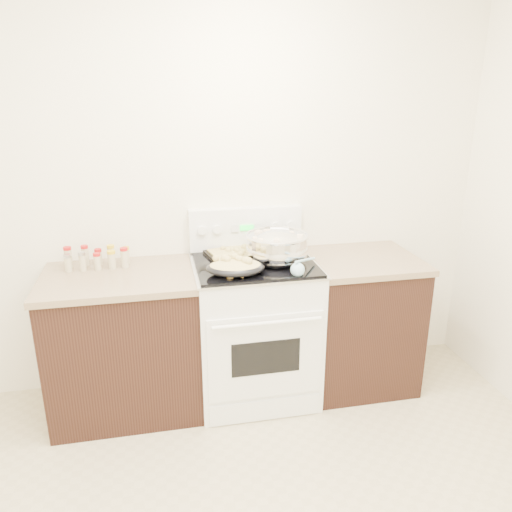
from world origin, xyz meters
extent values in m
cube|color=white|center=(0.00, 1.77, 1.35)|extent=(4.00, 0.05, 2.70)
cube|color=black|center=(-0.48, 1.43, 0.44)|extent=(0.90, 0.64, 0.88)
cube|color=brown|center=(-0.48, 1.43, 0.90)|extent=(0.93, 0.67, 0.04)
cube|color=black|center=(1.08, 1.43, 0.44)|extent=(0.70, 0.64, 0.88)
cube|color=brown|center=(1.08, 1.43, 0.90)|extent=(0.73, 0.67, 0.04)
cube|color=white|center=(0.35, 1.42, 0.46)|extent=(0.76, 0.66, 0.92)
cube|color=white|center=(0.35, 1.08, 0.45)|extent=(0.70, 0.01, 0.55)
cube|color=black|center=(0.35, 1.08, 0.46)|extent=(0.42, 0.01, 0.22)
cylinder|color=white|center=(0.35, 1.04, 0.70)|extent=(0.65, 0.02, 0.02)
cube|color=white|center=(0.35, 1.09, 0.08)|extent=(0.70, 0.01, 0.14)
cube|color=silver|center=(0.35, 1.42, 0.93)|extent=(0.78, 0.68, 0.01)
cube|color=black|center=(0.35, 1.42, 0.94)|extent=(0.74, 0.64, 0.01)
cube|color=white|center=(0.35, 1.72, 1.08)|extent=(0.76, 0.07, 0.28)
cylinder|color=white|center=(0.05, 1.67, 1.10)|extent=(0.06, 0.02, 0.06)
cylinder|color=white|center=(0.15, 1.67, 1.10)|extent=(0.06, 0.02, 0.06)
cylinder|color=white|center=(0.55, 1.67, 1.10)|extent=(0.06, 0.02, 0.06)
cylinder|color=white|center=(0.65, 1.67, 1.10)|extent=(0.06, 0.02, 0.06)
cube|color=#19E533|center=(0.35, 1.67, 1.10)|extent=(0.09, 0.00, 0.04)
cube|color=silver|center=(0.27, 1.67, 1.10)|extent=(0.05, 0.00, 0.05)
cube|color=silver|center=(0.43, 1.67, 1.10)|extent=(0.05, 0.00, 0.05)
ellipsoid|color=silver|center=(0.49, 1.40, 1.02)|extent=(0.49, 0.49, 0.23)
cylinder|color=silver|center=(0.49, 1.40, 0.95)|extent=(0.22, 0.22, 0.01)
torus|color=silver|center=(0.49, 1.40, 1.12)|extent=(0.40, 0.40, 0.02)
cylinder|color=silver|center=(0.49, 1.40, 1.05)|extent=(0.38, 0.38, 0.13)
cylinder|color=brown|center=(0.49, 1.40, 1.10)|extent=(0.35, 0.35, 0.00)
cube|color=beige|center=(0.39, 1.49, 1.11)|extent=(0.05, 0.05, 0.03)
cube|color=beige|center=(0.34, 1.37, 1.11)|extent=(0.03, 0.03, 0.02)
cube|color=beige|center=(0.48, 1.44, 1.11)|extent=(0.04, 0.04, 0.03)
cube|color=beige|center=(0.45, 1.51, 1.11)|extent=(0.04, 0.04, 0.03)
cube|color=beige|center=(0.37, 1.32, 1.11)|extent=(0.04, 0.04, 0.03)
cube|color=beige|center=(0.43, 1.44, 1.11)|extent=(0.04, 0.04, 0.02)
cube|color=beige|center=(0.56, 1.46, 1.11)|extent=(0.03, 0.03, 0.02)
cube|color=beige|center=(0.46, 1.29, 1.11)|extent=(0.04, 0.04, 0.03)
cube|color=beige|center=(0.54, 1.41, 1.11)|extent=(0.03, 0.03, 0.03)
cube|color=beige|center=(0.54, 1.41, 1.11)|extent=(0.04, 0.04, 0.03)
cube|color=beige|center=(0.56, 1.39, 1.11)|extent=(0.05, 0.05, 0.03)
cube|color=beige|center=(0.45, 1.50, 1.11)|extent=(0.04, 0.04, 0.03)
cube|color=beige|center=(0.59, 1.43, 1.11)|extent=(0.03, 0.03, 0.03)
cube|color=beige|center=(0.62, 1.35, 1.11)|extent=(0.05, 0.05, 0.03)
ellipsoid|color=black|center=(0.20, 1.23, 0.98)|extent=(0.37, 0.28, 0.08)
ellipsoid|color=tan|center=(0.20, 1.23, 1.00)|extent=(0.33, 0.25, 0.06)
sphere|color=tan|center=(0.14, 1.28, 1.03)|extent=(0.05, 0.05, 0.05)
sphere|color=tan|center=(0.09, 1.30, 1.03)|extent=(0.04, 0.04, 0.04)
sphere|color=tan|center=(0.23, 1.24, 1.03)|extent=(0.04, 0.04, 0.04)
sphere|color=tan|center=(0.26, 1.21, 1.03)|extent=(0.05, 0.05, 0.05)
sphere|color=tan|center=(0.27, 1.19, 1.03)|extent=(0.04, 0.04, 0.04)
sphere|color=tan|center=(0.20, 1.29, 1.03)|extent=(0.05, 0.05, 0.05)
sphere|color=tan|center=(0.22, 1.25, 1.03)|extent=(0.04, 0.04, 0.04)
sphere|color=tan|center=(0.15, 1.25, 1.03)|extent=(0.04, 0.04, 0.04)
cube|color=black|center=(0.29, 1.56, 0.95)|extent=(0.48, 0.38, 0.02)
cube|color=tan|center=(0.29, 1.56, 0.97)|extent=(0.43, 0.33, 0.02)
sphere|color=tan|center=(0.21, 1.58, 0.98)|extent=(0.04, 0.04, 0.04)
sphere|color=tan|center=(0.21, 1.47, 0.98)|extent=(0.03, 0.03, 0.03)
sphere|color=tan|center=(0.32, 1.63, 0.98)|extent=(0.04, 0.04, 0.04)
sphere|color=tan|center=(0.23, 1.51, 0.98)|extent=(0.04, 0.04, 0.04)
sphere|color=tan|center=(0.27, 1.55, 0.98)|extent=(0.03, 0.03, 0.03)
sphere|color=tan|center=(0.26, 1.58, 0.98)|extent=(0.04, 0.04, 0.04)
sphere|color=tan|center=(0.28, 1.49, 0.98)|extent=(0.04, 0.04, 0.04)
sphere|color=tan|center=(0.40, 1.50, 0.98)|extent=(0.04, 0.04, 0.04)
sphere|color=tan|center=(0.32, 1.53, 0.98)|extent=(0.05, 0.05, 0.05)
sphere|color=tan|center=(0.18, 1.62, 0.98)|extent=(0.03, 0.03, 0.03)
cylinder|color=tan|center=(0.19, 1.28, 0.95)|extent=(0.09, 0.26, 0.01)
sphere|color=tan|center=(0.16, 1.18, 0.96)|extent=(0.04, 0.04, 0.04)
sphere|color=#92C3D9|center=(0.55, 1.15, 0.98)|extent=(0.08, 0.08, 0.08)
cylinder|color=#92C3D9|center=(0.62, 1.23, 1.00)|extent=(0.19, 0.22, 0.07)
cylinder|color=#BFB28C|center=(-0.79, 1.63, 0.98)|extent=(0.05, 0.05, 0.11)
cylinder|color=#B21414|center=(-0.79, 1.63, 1.04)|extent=(0.05, 0.05, 0.02)
cylinder|color=#BFB28C|center=(-0.69, 1.64, 0.98)|extent=(0.04, 0.04, 0.11)
cylinder|color=#B21414|center=(-0.69, 1.64, 1.04)|extent=(0.05, 0.05, 0.02)
cylinder|color=#BFB28C|center=(-0.61, 1.64, 0.96)|extent=(0.04, 0.04, 0.09)
cylinder|color=#B21414|center=(-0.61, 1.64, 1.01)|extent=(0.04, 0.04, 0.02)
cylinder|color=#BFB28C|center=(-0.53, 1.62, 0.98)|extent=(0.04, 0.04, 0.11)
cylinder|color=gold|center=(-0.53, 1.62, 1.04)|extent=(0.05, 0.05, 0.02)
cylinder|color=#BFB28C|center=(-0.44, 1.63, 0.97)|extent=(0.04, 0.04, 0.09)
cylinder|color=gold|center=(-0.44, 1.63, 1.02)|extent=(0.04, 0.04, 0.02)
cylinder|color=#BFB28C|center=(-0.78, 1.54, 0.97)|extent=(0.04, 0.04, 0.09)
cylinder|color=#B2B2B7|center=(-0.78, 1.54, 1.02)|extent=(0.04, 0.04, 0.02)
cylinder|color=#BFB28C|center=(-0.70, 1.54, 0.97)|extent=(0.04, 0.04, 0.10)
cylinder|color=#B2B2B7|center=(-0.70, 1.54, 1.03)|extent=(0.04, 0.04, 0.02)
cylinder|color=#BFB28C|center=(-0.61, 1.54, 0.97)|extent=(0.04, 0.04, 0.09)
cylinder|color=#B21414|center=(-0.61, 1.54, 1.02)|extent=(0.04, 0.04, 0.02)
cylinder|color=#BFB28C|center=(-0.52, 1.54, 0.97)|extent=(0.05, 0.05, 0.10)
cylinder|color=gold|center=(-0.52, 1.54, 1.03)|extent=(0.05, 0.05, 0.02)
cylinder|color=#BFB28C|center=(-0.45, 1.55, 0.98)|extent=(0.04, 0.04, 0.11)
cylinder|color=#B21414|center=(-0.45, 1.55, 1.04)|extent=(0.05, 0.05, 0.02)
camera|label=1|loc=(-0.24, -1.48, 1.99)|focal=35.00mm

